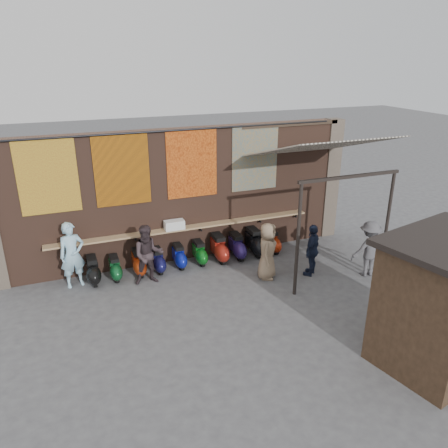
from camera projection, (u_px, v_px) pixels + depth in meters
name	position (u px, v px, depth m)	size (l,w,h in m)	color
ground	(212.00, 298.00, 11.42)	(70.00, 70.00, 0.00)	#474749
brick_wall	(181.00, 196.00, 13.03)	(10.00, 0.40, 4.00)	brown
pier_right	(329.00, 179.00, 14.79)	(0.50, 0.50, 4.00)	#4C4238
eating_counter	(186.00, 228.00, 13.04)	(8.00, 0.32, 0.05)	#9E7A51
shelf_box	(174.00, 225.00, 12.84)	(0.58, 0.29, 0.27)	white
tapestry_redgold	(48.00, 177.00, 11.26)	(1.50, 0.02, 2.00)	maroon
tapestry_sun	(122.00, 170.00, 11.90)	(1.50, 0.02, 2.00)	orange
tapestry_orange	(192.00, 164.00, 12.58)	(1.50, 0.02, 2.00)	#CF5D19
tapestry_multi	(255.00, 158.00, 13.25)	(1.50, 0.02, 2.00)	#225E7F
hang_rail	(181.00, 130.00, 12.11)	(0.06, 0.06, 9.50)	black
scooter_stool_0	(93.00, 271.00, 12.04)	(0.35, 0.79, 0.75)	black
scooter_stool_1	(115.00, 268.00, 12.26)	(0.32, 0.71, 0.67)	#0F4C23
scooter_stool_2	(139.00, 263.00, 12.52)	(0.35, 0.77, 0.73)	#9C2E0E
scooter_stool_3	(158.00, 261.00, 12.69)	(0.33, 0.73, 0.69)	#121246
scooter_stool_4	(179.00, 256.00, 12.96)	(0.33, 0.72, 0.69)	#0D1A99
scooter_stool_5	(199.00, 253.00, 13.17)	(0.33, 0.74, 0.70)	#0D5B17
scooter_stool_6	(219.00, 248.00, 13.31)	(0.39, 0.87, 0.83)	maroon
scooter_stool_7	(237.00, 246.00, 13.52)	(0.37, 0.82, 0.78)	#241751
scooter_stool_8	(254.00, 242.00, 13.74)	(0.40, 0.89, 0.84)	black
scooter_stool_9	(272.00, 241.00, 13.96)	(0.33, 0.74, 0.70)	#98240B
diner_left	(72.00, 255.00, 11.71)	(0.67, 0.44, 1.84)	#9ECFE6
diner_right	(148.00, 255.00, 11.87)	(0.83, 0.65, 1.70)	#34282C
shopper_navy	(312.00, 250.00, 12.37)	(0.90, 0.37, 1.54)	#151C31
shopper_grey	(369.00, 249.00, 12.34)	(1.05, 0.61, 1.63)	#535256
shopper_tan	(267.00, 251.00, 12.17)	(0.81, 0.52, 1.65)	#886F56
market_stall	(444.00, 306.00, 8.67)	(2.39, 1.79, 2.59)	black
stall_sign	(407.00, 262.00, 9.17)	(1.20, 0.04, 0.50)	gold
stall_shelf	(401.00, 301.00, 9.51)	(1.98, 0.10, 0.06)	#473321
awning_canvas	(319.00, 147.00, 12.09)	(3.20, 3.40, 0.03)	beige
awning_ledger	(291.00, 124.00, 13.32)	(3.30, 0.08, 0.12)	#33261C
awning_header	(350.00, 177.00, 10.96)	(3.00, 0.08, 0.08)	black
awning_post_left	(298.00, 240.00, 11.04)	(0.09, 0.09, 3.10)	black
awning_post_right	(387.00, 226.00, 11.99)	(0.09, 0.09, 3.10)	black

